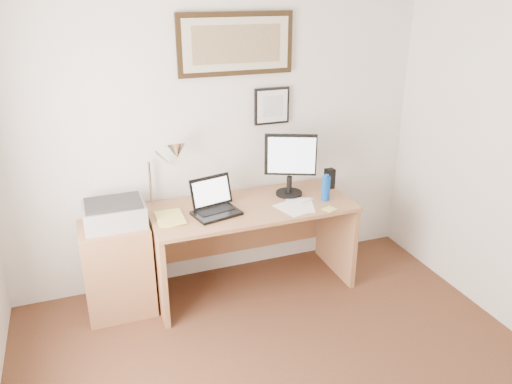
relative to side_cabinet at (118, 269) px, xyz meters
name	(u,v)px	position (x,y,z in m)	size (l,w,h in m)	color
wall_back	(219,134)	(0.92, 0.32, 0.89)	(3.50, 0.02, 2.50)	white
side_cabinet	(118,269)	(0.00, 0.00, 0.00)	(0.50, 0.40, 0.73)	#9A6640
water_bottle	(326,189)	(1.67, -0.16, 0.48)	(0.07, 0.07, 0.20)	#0D46AA
bottle_cap	(326,176)	(1.67, -0.16, 0.59)	(0.04, 0.04, 0.02)	#0D46AA
speaker	(329,179)	(1.82, 0.06, 0.47)	(0.08, 0.07, 0.17)	black
paper_sheet_a	(292,208)	(1.34, -0.22, 0.39)	(0.19, 0.27, 0.00)	white
paper_sheet_b	(300,205)	(1.43, -0.18, 0.39)	(0.21, 0.30, 0.00)	white
sticky_pad	(330,209)	(1.61, -0.35, 0.39)	(0.09, 0.09, 0.01)	#DADE69
marker_pen	(307,201)	(1.50, -0.14, 0.39)	(0.02, 0.02, 0.14)	white
book	(156,220)	(0.31, -0.08, 0.40)	(0.20, 0.27, 0.02)	#DDD768
desk	(248,227)	(1.07, 0.04, 0.15)	(1.60, 0.70, 0.75)	#9A6640
laptop	(215,205)	(0.76, -0.07, 0.44)	(0.39, 0.37, 0.26)	black
lcd_monitor	(290,162)	(1.44, 0.04, 0.68)	(0.40, 0.22, 0.52)	black
printer	(114,213)	(0.02, 0.02, 0.45)	(0.44, 0.34, 0.18)	#A4A4A7
desk_lamp	(174,154)	(0.51, 0.13, 0.82)	(0.29, 0.27, 0.53)	silver
picture_large	(236,44)	(1.07, 0.29, 1.59)	(0.92, 0.04, 0.47)	black
picture_small	(272,106)	(1.37, 0.29, 1.09)	(0.30, 0.03, 0.30)	black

